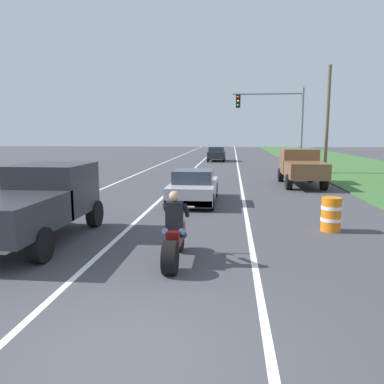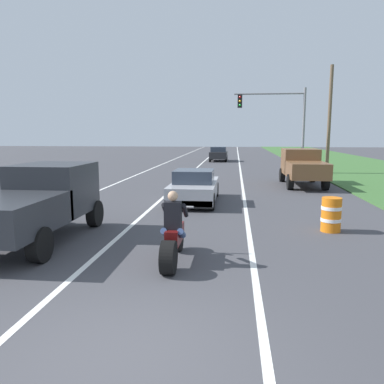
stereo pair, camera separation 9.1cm
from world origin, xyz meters
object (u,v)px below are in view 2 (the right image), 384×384
(sports_car_silver, at_px, (194,187))
(distant_car_far_ahead, at_px, (219,154))
(pickup_truck_left_lane_dark_grey, at_px, (38,200))
(motorcycle_with_rider, at_px, (173,238))
(traffic_light_mast_near, at_px, (281,117))
(pickup_truck_right_shoulder_brown, at_px, (303,166))
(construction_barrel_nearest, at_px, (331,214))

(sports_car_silver, relative_size, distant_car_far_ahead, 1.08)
(pickup_truck_left_lane_dark_grey, height_order, distant_car_far_ahead, pickup_truck_left_lane_dark_grey)
(motorcycle_with_rider, bearing_deg, sports_car_silver, 92.62)
(sports_car_silver, height_order, traffic_light_mast_near, traffic_light_mast_near)
(pickup_truck_left_lane_dark_grey, bearing_deg, pickup_truck_right_shoulder_brown, 53.58)
(traffic_light_mast_near, xyz_separation_m, construction_barrel_nearest, (-0.40, -16.55, -3.52))
(pickup_truck_right_shoulder_brown, bearing_deg, construction_barrel_nearest, -95.01)
(pickup_truck_right_shoulder_brown, height_order, construction_barrel_nearest, pickup_truck_right_shoulder_brown)
(distant_car_far_ahead, bearing_deg, construction_barrel_nearest, -81.04)
(motorcycle_with_rider, bearing_deg, traffic_light_mast_near, 77.19)
(pickup_truck_left_lane_dark_grey, xyz_separation_m, construction_barrel_nearest, (7.93, 1.89, -0.60))
(sports_car_silver, height_order, pickup_truck_right_shoulder_brown, pickup_truck_right_shoulder_brown)
(motorcycle_with_rider, xyz_separation_m, pickup_truck_left_lane_dark_grey, (-3.82, 1.41, 0.51))
(sports_car_silver, distance_m, pickup_truck_left_lane_dark_grey, 7.09)
(sports_car_silver, xyz_separation_m, pickup_truck_left_lane_dark_grey, (-3.47, -6.17, 0.48))
(pickup_truck_right_shoulder_brown, xyz_separation_m, distant_car_far_ahead, (-5.39, 18.52, -0.33))
(pickup_truck_left_lane_dark_grey, distance_m, pickup_truck_right_shoulder_brown, 14.84)
(sports_car_silver, distance_m, pickup_truck_right_shoulder_brown, 7.88)
(motorcycle_with_rider, distance_m, distant_car_far_ahead, 31.88)
(construction_barrel_nearest, bearing_deg, distant_car_far_ahead, 98.96)
(construction_barrel_nearest, relative_size, distant_car_far_ahead, 0.25)
(motorcycle_with_rider, relative_size, sports_car_silver, 0.51)
(pickup_truck_right_shoulder_brown, relative_size, traffic_light_mast_near, 0.80)
(traffic_light_mast_near, bearing_deg, pickup_truck_left_lane_dark_grey, -114.32)
(traffic_light_mast_near, bearing_deg, construction_barrel_nearest, -91.39)
(pickup_truck_right_shoulder_brown, distance_m, distant_car_far_ahead, 19.29)
(traffic_light_mast_near, xyz_separation_m, distant_car_far_ahead, (-4.91, 12.03, -3.25))
(pickup_truck_right_shoulder_brown, distance_m, traffic_light_mast_near, 7.13)
(motorcycle_with_rider, relative_size, construction_barrel_nearest, 2.21)
(pickup_truck_left_lane_dark_grey, height_order, construction_barrel_nearest, pickup_truck_left_lane_dark_grey)
(sports_car_silver, relative_size, traffic_light_mast_near, 0.72)
(sports_car_silver, bearing_deg, motorcycle_with_rider, -87.38)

